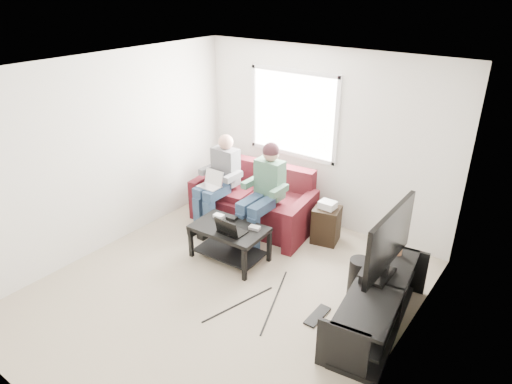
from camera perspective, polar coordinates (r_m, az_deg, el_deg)
floor at (r=5.64m, az=-4.00°, el=-12.19°), size 4.50×4.50×0.00m
ceiling at (r=4.55m, az=-5.01°, el=14.76°), size 4.50×4.50×0.00m
wall_back at (r=6.69m, az=8.29°, el=6.50°), size 4.50×0.00×4.50m
wall_front at (r=3.81m, az=-27.55°, el=-11.90°), size 4.50×0.00×4.50m
wall_left at (r=6.36m, az=-18.29°, el=4.46°), size 0.00×4.50×4.50m
wall_right at (r=4.09m, az=17.53°, el=-7.38°), size 0.00×4.50×4.50m
window at (r=6.82m, az=4.65°, el=9.70°), size 1.48×0.04×1.28m
sofa at (r=6.91m, az=-0.20°, el=-1.35°), size 1.98×1.07×0.88m
person_left at (r=6.72m, az=-4.66°, el=1.79°), size 0.40×0.71×1.37m
person_right at (r=6.26m, az=0.98°, el=0.62°), size 0.40×0.71×1.41m
laptop_silver at (r=6.60m, az=-5.75°, el=1.12°), size 0.33×0.23×0.24m
coffee_table at (r=6.01m, az=-3.34°, el=-5.42°), size 1.00×0.64×0.48m
laptop_black at (r=5.77m, az=-2.99°, el=-4.02°), size 0.38×0.30×0.24m
controller_a at (r=6.18m, az=-4.66°, el=-3.00°), size 0.15×0.10×0.04m
controller_b at (r=6.12m, az=-3.02°, el=-3.27°), size 0.15×0.10×0.04m
controller_c at (r=5.88m, az=-0.18°, el=-4.50°), size 0.15×0.11×0.04m
tv_stand at (r=5.17m, az=14.88°, el=-13.67°), size 0.73×1.74×0.56m
tv at (r=4.81m, az=16.33°, el=-5.85°), size 0.12×1.10×0.81m
soundbar at (r=5.06m, az=14.52°, el=-9.45°), size 0.12×0.50×0.10m
drink_cup at (r=5.47m, az=17.42°, el=-6.92°), size 0.08×0.08×0.12m
console_white at (r=4.82m, az=13.06°, el=-15.51°), size 0.30×0.22×0.06m
console_grey at (r=5.34m, az=16.26°, el=-11.23°), size 0.34×0.26×0.08m
console_black at (r=5.08m, az=14.76°, el=-13.27°), size 0.38×0.30×0.07m
subwoofer at (r=5.45m, az=12.69°, el=-10.74°), size 0.24×0.24×0.55m
keyboard_floor at (r=5.30m, az=7.67°, el=-15.07°), size 0.13×0.40×0.02m
end_table at (r=6.51m, az=8.77°, el=-3.91°), size 0.35×0.35×0.62m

